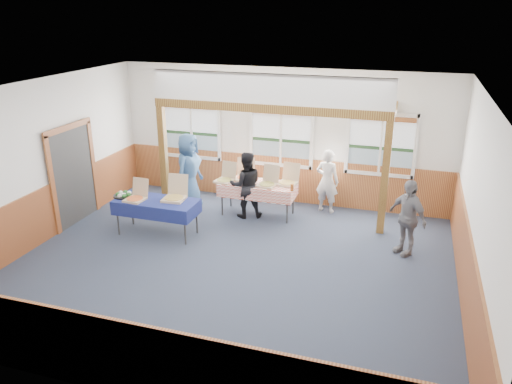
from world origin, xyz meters
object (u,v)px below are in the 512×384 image
Objects in this scene: woman_black at (246,185)px; person_grey at (407,217)px; table_right at (258,186)px; man_blue at (189,170)px; woman_white at (327,181)px; table_left at (156,203)px.

woman_black is 3.57m from person_grey.
woman_black is (-0.22, -0.18, 0.06)m from table_right.
woman_black is 1.50m from man_blue.
man_blue reaches higher than table_right.
woman_black reaches higher than table_right.
woman_black reaches higher than woman_white.
woman_black is at bearing 39.08° from woman_white.
table_left is at bearing 48.49° from woman_white.
person_grey is (3.26, -0.96, 0.05)m from table_right.
man_blue is (-0.02, 1.65, 0.19)m from table_left.
table_left is 2.05m from woman_black.
table_left is 1.18× the size of woman_black.
table_right is at bearing -86.81° from man_blue.
table_right is at bearing -154.02° from person_grey.
woman_white reaches higher than table_right.
person_grey is at bearing 0.26° from table_left.
person_grey is (1.81, -1.63, 0.01)m from woman_white.
table_left is 2.34m from table_right.
table_left is 3.88m from woman_white.
woman_black is at bearing 37.36° from table_left.
woman_white is at bearing -179.61° from person_grey.
man_blue is at bearing 177.62° from table_right.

